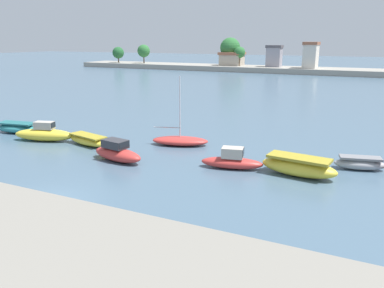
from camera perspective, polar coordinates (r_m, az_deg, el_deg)
name	(u,v)px	position (r m, az deg, el deg)	size (l,w,h in m)	color
ground_plane	(47,203)	(22.59, -20.46, -8.04)	(400.00, 400.00, 0.00)	#476075
moored_boat_0	(17,128)	(39.96, -24.14, 2.16)	(4.61, 2.31, 0.99)	teal
moored_boat_1	(44,134)	(35.90, -20.76, 1.38)	(5.54, 2.98, 1.68)	yellow
moored_boat_2	(88,140)	(33.45, -14.92, 0.56)	(4.66, 2.45, 0.84)	yellow
moored_boat_3	(117,153)	(28.56, -10.86, -1.25)	(4.52, 2.20, 1.53)	#C63833
moored_boat_4	(180,141)	(32.30, -1.75, 0.51)	(4.99, 3.16, 5.67)	#C63833
moored_boat_5	(232,161)	(26.59, 5.86, -2.47)	(4.38, 2.13, 1.46)	#C63833
moored_boat_6	(299,167)	(25.94, 15.29, -3.20)	(5.07, 2.35, 1.26)	yellow
moored_boat_7	(360,163)	(28.55, 23.30, -2.62)	(3.49, 1.88, 0.89)	#9E9EA3
distant_shoreline	(319,65)	(104.96, 18.02, 10.86)	(139.46, 11.04, 8.89)	gray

